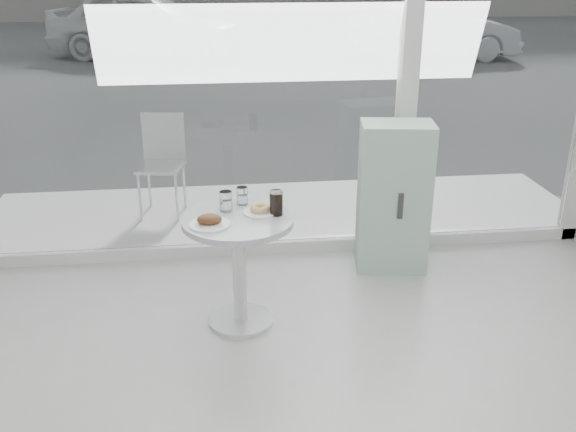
{
  "coord_description": "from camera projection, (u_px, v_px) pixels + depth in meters",
  "views": [
    {
      "loc": [
        -0.63,
        -1.9,
        2.33
      ],
      "look_at": [
        -0.2,
        1.7,
        0.85
      ],
      "focal_mm": 40.0,
      "sensor_mm": 36.0,
      "label": 1
    }
  ],
  "objects": [
    {
      "name": "plate_fritter",
      "position": [
        210.0,
        221.0,
        3.97
      ],
      "size": [
        0.26,
        0.26,
        0.07
      ],
      "color": "white",
      "rests_on": "main_table"
    },
    {
      "name": "water_tumbler_b",
      "position": [
        242.0,
        197.0,
        4.3
      ],
      "size": [
        0.07,
        0.07,
        0.12
      ],
      "color": "white",
      "rests_on": "main_table"
    },
    {
      "name": "patio_chair",
      "position": [
        162.0,
        158.0,
        5.97
      ],
      "size": [
        0.46,
        0.46,
        0.93
      ],
      "rotation": [
        0.0,
        0.0,
        -0.17
      ],
      "color": "silver",
      "rests_on": "patio_deck"
    },
    {
      "name": "cola_glass",
      "position": [
        276.0,
        203.0,
        4.11
      ],
      "size": [
        0.09,
        0.09,
        0.16
      ],
      "color": "white",
      "rests_on": "main_table"
    },
    {
      "name": "main_table",
      "position": [
        239.0,
        249.0,
        4.18
      ],
      "size": [
        0.72,
        0.72,
        0.77
      ],
      "color": "silver",
      "rests_on": "ground"
    },
    {
      "name": "room_shell",
      "position": [
        494.0,
        156.0,
        1.45
      ],
      "size": [
        6.0,
        6.0,
        6.0
      ],
      "color": "white",
      "rests_on": "ground"
    },
    {
      "name": "plate_donut",
      "position": [
        260.0,
        210.0,
        4.16
      ],
      "size": [
        0.22,
        0.22,
        0.05
      ],
      "color": "white",
      "rests_on": "main_table"
    },
    {
      "name": "street",
      "position": [
        233.0,
        47.0,
        17.4
      ],
      "size": [
        40.0,
        24.0,
        0.0
      ],
      "primitive_type": "cube",
      "color": "#383838",
      "rests_on": "ground"
    },
    {
      "name": "water_tumbler_a",
      "position": [
        226.0,
        202.0,
        4.19
      ],
      "size": [
        0.08,
        0.08,
        0.13
      ],
      "color": "white",
      "rests_on": "main_table"
    },
    {
      "name": "storefront",
      "position": [
        304.0,
        43.0,
        4.81
      ],
      "size": [
        5.0,
        0.14,
        3.0
      ],
      "color": "silver",
      "rests_on": "ground"
    },
    {
      "name": "car_white",
      "position": [
        146.0,
        24.0,
        15.28
      ],
      "size": [
        5.0,
        3.22,
        1.59
      ],
      "primitive_type": "imported",
      "rotation": [
        0.0,
        0.0,
        1.26
      ],
      "color": "silver",
      "rests_on": "street"
    },
    {
      "name": "car_silver",
      "position": [
        432.0,
        31.0,
        15.15
      ],
      "size": [
        4.04,
        1.59,
        1.31
      ],
      "primitive_type": "imported",
      "rotation": [
        0.0,
        0.0,
        1.52
      ],
      "color": "#9EA0A5",
      "rests_on": "street"
    },
    {
      "name": "patio_deck",
      "position": [
        283.0,
        213.0,
        6.18
      ],
      "size": [
        5.6,
        1.6,
        0.05
      ],
      "primitive_type": "cube",
      "color": "white",
      "rests_on": "ground"
    },
    {
      "name": "mint_cabinet",
      "position": [
        394.0,
        197.0,
        4.96
      ],
      "size": [
        0.59,
        0.44,
        1.17
      ],
      "rotation": [
        0.0,
        0.0,
        -0.15
      ],
      "color": "#A2CFB8",
      "rests_on": "ground"
    }
  ]
}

